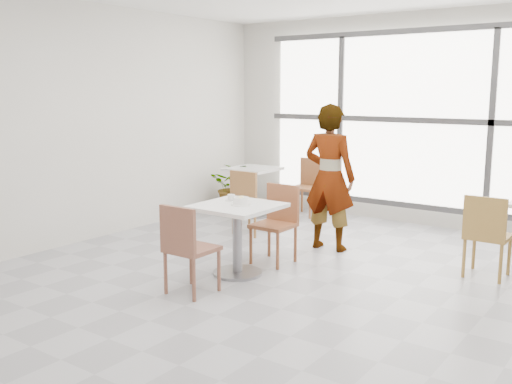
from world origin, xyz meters
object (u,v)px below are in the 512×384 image
Objects in this scene: bg_table_left at (253,185)px; bg_chair_right_near at (486,231)px; bg_chair_left_near at (248,198)px; person at (329,178)px; plant_left at (234,186)px; main_table at (237,226)px; oatmeal_bowl at (241,201)px; bg_chair_left_far at (309,183)px; chair_near at (186,244)px; coffee_cup at (231,198)px; chair_far at (277,218)px.

bg_table_left is 3.86m from bg_chair_right_near.
bg_chair_left_near is (0.65, -0.99, 0.01)m from bg_table_left.
person is 2.14m from bg_table_left.
bg_chair_right_near is 4.38m from plant_left.
oatmeal_bowl is at bearing 9.56° from main_table.
bg_chair_left_near is 1.00× the size of bg_chair_left_far.
bg_chair_left_far is 1.12× the size of plant_left.
bg_chair_right_near reaches higher than main_table.
chair_near is 1.00× the size of bg_chair_right_near.
chair_near is at bearing 78.85° from person.
oatmeal_bowl is at bearing -29.13° from coffee_cup.
bg_chair_left_far reaches higher than main_table.
person is 2.67m from plant_left.
bg_chair_left_near is at bearing -0.82° from bg_chair_right_near.
oatmeal_bowl is (0.04, 0.01, 0.27)m from main_table.
bg_chair_left_near is at bearing 119.75° from coffee_cup.
chair_far is at bearing 87.26° from oatmeal_bowl.
plant_left is (-1.89, 2.46, -0.39)m from coffee_cup.
chair_far is at bearing -67.10° from bg_chair_left_far.
coffee_cup is 1.53m from bg_chair_left_near.
bg_chair_left_far is (-0.92, 3.80, 0.00)m from chair_near.
plant_left is at bearing 128.57° from main_table.
bg_table_left is at bearing -56.63° from bg_chair_left_near.
chair_far is (0.07, 0.64, -0.02)m from main_table.
bg_chair_right_near is at bearing -15.93° from plant_left.
person is (0.25, 1.43, 0.09)m from oatmeal_bowl.
bg_chair_right_near is (2.10, 1.38, -0.29)m from oatmeal_bowl.
main_table is at bearing -57.00° from bg_table_left.
bg_chair_right_near is at bearing 179.18° from bg_chair_left_near.
chair_near reaches higher than bg_table_left.
coffee_cup is 0.20× the size of plant_left.
plant_left is at bearing -45.33° from bg_chair_left_near.
oatmeal_bowl is (-0.03, -0.64, 0.29)m from chair_far.
person is 1.89m from bg_chair_right_near.
chair_near is 0.84m from oatmeal_bowl.
main_table is at bearing -96.54° from chair_far.
coffee_cup is at bearing 66.92° from person.
coffee_cup reaches higher than plant_left.
bg_chair_left_near is at bearing -89.64° from bg_chair_left_far.
chair_far is at bearing 83.46° from main_table.
oatmeal_bowl is at bearing -50.77° from plant_left.
chair_near is at bearing -79.46° from coffee_cup.
chair_near is (-0.01, -0.78, -0.02)m from main_table.
person is at bearing -26.02° from plant_left.
oatmeal_bowl is 1.75m from bg_chair_left_near.
bg_table_left is 0.86× the size of bg_chair_left_far.
chair_near and bg_chair_left_far have the same top height.
bg_chair_left_far is (-1.22, 1.58, -0.38)m from person.
coffee_cup is at bearing 28.48° from bg_chair_right_near.
bg_chair_left_near reaches higher than bg_table_left.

